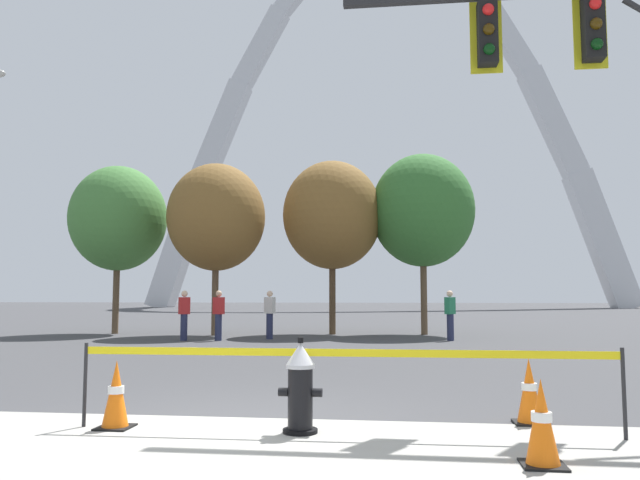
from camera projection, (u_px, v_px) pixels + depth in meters
ground_plane at (247, 426)px, 6.78m from camera, size 240.00×240.00×0.00m
fire_hydrant at (300, 388)px, 6.44m from camera, size 0.46×0.48×0.99m
caution_tape_barrier at (342, 372)px, 6.44m from camera, size 5.66×0.12×0.91m
traffic_cone_by_hydrant at (529, 392)px, 6.87m from camera, size 0.36×0.36×0.73m
traffic_cone_mid_sidewalk at (116, 395)px, 6.65m from camera, size 0.36×0.36×0.73m
traffic_cone_curb_edge at (542, 423)px, 5.17m from camera, size 0.36×0.36×0.73m
monument_arch at (381, 134)px, 76.22m from camera, size 58.95×2.90×48.46m
tree_far_left at (118, 218)px, 23.62m from camera, size 3.65×3.65×6.39m
tree_left_mid at (216, 217)px, 22.63m from camera, size 3.59×3.59×6.28m
tree_center_left at (332, 215)px, 23.24m from camera, size 3.72×3.72×6.51m
tree_center_right at (423, 211)px, 23.09m from camera, size 3.85×3.85×6.73m
pedestrian_walking_left at (450, 315)px, 19.68m from camera, size 0.37×0.39×1.59m
pedestrian_standing_center at (270, 314)px, 20.41m from camera, size 0.39×0.34×1.59m
pedestrian_walking_right at (219, 315)px, 19.66m from camera, size 0.39×0.33×1.59m
pedestrian_near_trees at (184, 315)px, 19.66m from camera, size 0.39×0.35×1.59m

